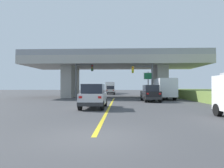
{
  "coord_description": "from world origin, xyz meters",
  "views": [
    {
      "loc": [
        0.93,
        -6.8,
        1.79
      ],
      "look_at": [
        -0.12,
        18.53,
        2.17
      ],
      "focal_mm": 30.89,
      "sensor_mm": 36.0,
      "label": 1
    }
  ],
  "objects": [
    {
      "name": "highway_sign",
      "position": [
        5.3,
        23.16,
        2.98
      ],
      "size": [
        1.35,
        0.17,
        4.14
      ],
      "color": "#56595E",
      "rests_on": "ground"
    },
    {
      "name": "suv_crossing",
      "position": [
        4.67,
        17.05,
        1.01
      ],
      "size": [
        1.99,
        4.58,
        2.02
      ],
      "rotation": [
        0.0,
        0.0,
        0.02
      ],
      "color": "black",
      "rests_on": "ground"
    },
    {
      "name": "traffic_signal_nearside",
      "position": [
        4.66,
        21.69,
        3.51
      ],
      "size": [
        3.11,
        0.36,
        5.59
      ],
      "color": "#56595E",
      "rests_on": "ground"
    },
    {
      "name": "traffic_signal_farside",
      "position": [
        -4.83,
        21.88,
        3.65
      ],
      "size": [
        2.71,
        0.36,
        5.75
      ],
      "color": "#56595E",
      "rests_on": "ground"
    },
    {
      "name": "lane_divider_stripe",
      "position": [
        0.0,
        11.87,
        0.0
      ],
      "size": [
        0.2,
        23.74,
        0.01
      ],
      "primitive_type": "cube",
      "color": "yellow",
      "rests_on": "ground"
    },
    {
      "name": "ground",
      "position": [
        0.0,
        26.38,
        0.0
      ],
      "size": [
        160.0,
        160.0,
        0.0
      ],
      "primitive_type": "plane",
      "color": "#424244"
    },
    {
      "name": "sedan_oncoming",
      "position": [
        -1.23,
        37.89,
        1.01
      ],
      "size": [
        1.98,
        4.7,
        2.02
      ],
      "color": "silver",
      "rests_on": "ground"
    },
    {
      "name": "semi_truck_distant",
      "position": [
        -1.76,
        47.49,
        1.63
      ],
      "size": [
        2.33,
        7.16,
        3.1
      ],
      "color": "red",
      "rests_on": "ground"
    },
    {
      "name": "box_truck",
      "position": [
        7.17,
        20.9,
        1.56
      ],
      "size": [
        2.33,
        6.47,
        2.94
      ],
      "color": "silver",
      "rests_on": "ground"
    },
    {
      "name": "overpass_bridge",
      "position": [
        0.0,
        26.38,
        5.2
      ],
      "size": [
        29.43,
        10.22,
        7.43
      ],
      "color": "#A8A59E",
      "rests_on": "ground"
    },
    {
      "name": "suv_lead",
      "position": [
        -1.27,
        9.29,
        1.01
      ],
      "size": [
        1.96,
        4.31,
        2.02
      ],
      "color": "silver",
      "rests_on": "ground"
    }
  ]
}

